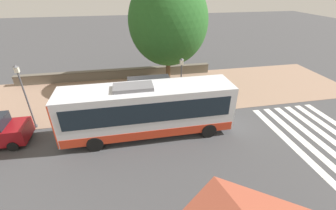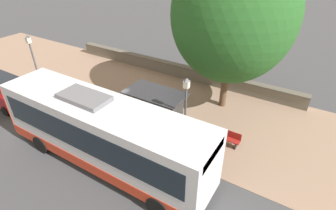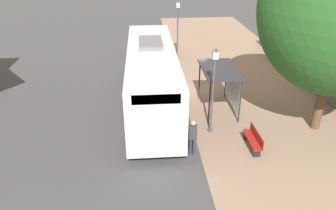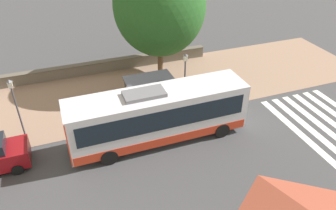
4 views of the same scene
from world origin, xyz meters
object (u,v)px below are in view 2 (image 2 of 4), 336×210
(street_lamp_far, at_px, (35,64))
(parked_car_behind_bus, at_px, (4,91))
(bus_shelter, at_px, (157,97))
(shade_tree, at_px, (234,15))
(bench, at_px, (224,136))
(bus, at_px, (102,132))
(pedestrian, at_px, (208,163))
(street_lamp_near, at_px, (185,111))

(street_lamp_far, bearing_deg, parked_car_behind_bus, -49.86)
(bus_shelter, bearing_deg, shade_tree, 151.10)
(bench, bearing_deg, bus, -45.67)
(pedestrian, height_order, bench, pedestrian)
(street_lamp_near, bearing_deg, street_lamp_far, -87.29)
(bus, xyz_separation_m, parked_car_behind_bus, (-0.66, -9.67, -0.92))
(street_lamp_near, height_order, street_lamp_far, street_lamp_far)
(street_lamp_far, bearing_deg, bus, 73.98)
(bench, xyz_separation_m, shade_tree, (-3.68, -1.54, 5.46))
(street_lamp_near, relative_size, street_lamp_far, 0.92)
(bus, bearing_deg, parked_car_behind_bus, -93.89)
(bench, bearing_deg, pedestrian, 4.94)
(bench, distance_m, parked_car_behind_bus, 14.64)
(street_lamp_near, distance_m, parked_car_behind_bus, 12.83)
(bus, bearing_deg, shade_tree, 159.95)
(bench, height_order, parked_car_behind_bus, parked_car_behind_bus)
(bus, distance_m, shade_tree, 9.50)
(pedestrian, distance_m, parked_car_behind_bus, 14.42)
(shade_tree, bearing_deg, street_lamp_near, -0.49)
(bus_shelter, height_order, street_lamp_far, street_lamp_far)
(bus, bearing_deg, pedestrian, 108.37)
(bench, height_order, shade_tree, shade_tree)
(pedestrian, bearing_deg, street_lamp_far, -93.06)
(shade_tree, bearing_deg, bus_shelter, -28.90)
(bus, height_order, pedestrian, bus)
(bench, distance_m, street_lamp_near, 3.06)
(bench, relative_size, parked_car_behind_bus, 0.42)
(shade_tree, height_order, parked_car_behind_bus, shade_tree)
(bus, distance_m, bus_shelter, 3.80)
(bus_shelter, xyz_separation_m, street_lamp_near, (1.01, 2.33, 0.48))
(bus, height_order, shade_tree, shade_tree)
(bench, bearing_deg, street_lamp_far, -80.10)
(bench, xyz_separation_m, street_lamp_far, (2.14, -12.28, 2.24))
(bus, height_order, bench, bus)
(bench, height_order, street_lamp_near, street_lamp_near)
(street_lamp_near, bearing_deg, parked_car_behind_bus, -80.57)
(street_lamp_far, height_order, shade_tree, shade_tree)
(pedestrian, relative_size, bench, 0.97)
(street_lamp_near, distance_m, shade_tree, 6.32)
(street_lamp_near, bearing_deg, bench, 135.89)
(bus_shelter, height_order, bench, bus_shelter)
(bench, distance_m, shade_tree, 6.76)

